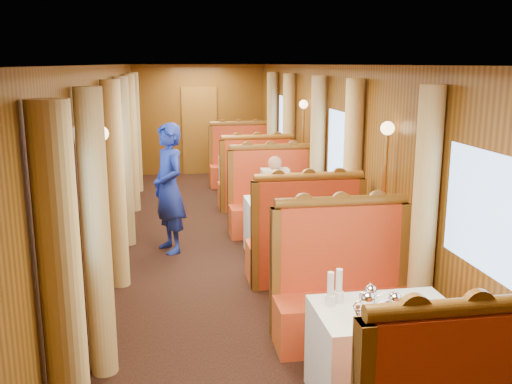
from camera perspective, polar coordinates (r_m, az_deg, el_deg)
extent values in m
cube|color=brown|center=(13.27, -5.65, 6.11)|extent=(0.80, 0.04, 2.00)
cube|color=white|center=(4.55, 12.72, -15.69)|extent=(1.05, 0.72, 0.75)
cube|color=#B41C14|center=(3.41, 20.72, -17.40)|extent=(1.30, 0.12, 0.80)
cylinder|color=brown|center=(3.22, 21.34, -10.58)|extent=(1.23, 0.10, 0.10)
cube|color=#B41C14|center=(5.41, 8.84, -12.49)|extent=(1.30, 0.55, 0.45)
cube|color=#B41C14|center=(5.37, 8.36, -5.49)|extent=(1.30, 0.12, 0.80)
cylinder|color=brown|center=(5.25, 8.51, -0.92)|extent=(1.23, 0.10, 0.10)
cube|color=white|center=(7.66, 3.00, -3.51)|extent=(1.05, 0.72, 0.75)
cube|color=#B41C14|center=(6.83, 4.68, -6.91)|extent=(1.30, 0.55, 0.45)
cube|color=#B41C14|center=(6.45, 5.24, -2.30)|extent=(1.30, 0.12, 0.80)
cylinder|color=brown|center=(6.35, 5.32, 1.54)|extent=(1.23, 0.10, 0.10)
cube|color=#B41C14|center=(8.60, 1.65, -2.72)|extent=(1.30, 0.55, 0.45)
cube|color=#B41C14|center=(8.66, 1.41, 1.64)|extent=(1.30, 0.12, 0.80)
cylinder|color=brown|center=(8.59, 1.43, 4.52)|extent=(1.23, 0.10, 0.10)
cube|color=white|center=(11.01, -0.84, 1.52)|extent=(1.05, 0.72, 0.75)
cube|color=#B41C14|center=(10.13, -0.05, -0.34)|extent=(1.30, 0.55, 0.45)
cube|color=#B41C14|center=(9.80, 0.15, 2.94)|extent=(1.30, 0.12, 0.80)
cylinder|color=brown|center=(9.73, 0.15, 5.49)|extent=(1.23, 0.10, 0.10)
cube|color=#B41C14|center=(11.97, -1.51, 1.69)|extent=(1.30, 0.55, 0.45)
cube|color=#B41C14|center=(12.07, -1.67, 4.79)|extent=(1.30, 0.12, 0.80)
cylinder|color=brown|center=(12.02, -1.68, 6.87)|extent=(1.23, 0.10, 0.10)
cube|color=silver|center=(4.29, 12.19, -11.80)|extent=(0.38, 0.31, 0.01)
cylinder|color=white|center=(4.43, 17.01, -11.25)|extent=(0.24, 0.24, 0.01)
cylinder|color=white|center=(4.35, 7.42, -10.70)|extent=(0.08, 0.08, 0.08)
cylinder|color=white|center=(4.30, 7.47, -9.08)|extent=(0.05, 0.05, 0.18)
cylinder|color=white|center=(4.42, 8.26, -10.34)|extent=(0.08, 0.08, 0.08)
cylinder|color=white|center=(4.37, 8.31, -8.74)|extent=(0.05, 0.05, 0.18)
cylinder|color=silver|center=(7.53, 2.96, -0.29)|extent=(0.06, 0.06, 0.14)
cylinder|color=silver|center=(10.90, -0.82, 3.78)|extent=(0.06, 0.06, 0.14)
cylinder|color=tan|center=(3.25, -18.60, -12.35)|extent=(0.22, 0.22, 2.35)
cylinder|color=tan|center=(4.70, -15.65, -4.34)|extent=(0.22, 0.22, 2.35)
cylinder|color=tan|center=(5.16, 16.46, -2.86)|extent=(0.22, 0.22, 2.35)
cylinder|color=tan|center=(6.57, -13.88, 0.58)|extent=(0.22, 0.22, 2.35)
cylinder|color=tan|center=(8.10, -13.05, 2.87)|extent=(0.22, 0.22, 2.35)
cylinder|color=tan|center=(6.91, 9.57, 1.36)|extent=(0.22, 0.22, 2.35)
cylinder|color=tan|center=(8.38, 6.16, 3.45)|extent=(0.22, 0.22, 2.35)
cylinder|color=tan|center=(10.01, -12.38, 4.74)|extent=(0.22, 0.22, 2.35)
cylinder|color=tan|center=(11.56, -11.99, 5.79)|extent=(0.22, 0.22, 2.35)
cylinder|color=tan|center=(10.24, 3.29, 5.19)|extent=(0.22, 0.22, 2.35)
cylinder|color=tan|center=(11.76, 1.64, 6.18)|extent=(0.22, 0.22, 2.35)
cylinder|color=#BF8C3F|center=(5.69, -14.68, -3.92)|extent=(0.04, 0.04, 1.85)
sphere|color=#FFD18C|center=(5.50, -15.23, 5.65)|extent=(0.14, 0.14, 0.14)
cylinder|color=#BF8C3F|center=(6.09, 12.57, -2.73)|extent=(0.04, 0.04, 1.85)
sphere|color=#FFD18C|center=(5.91, 13.02, 6.23)|extent=(0.14, 0.14, 0.14)
cylinder|color=#BF8C3F|center=(9.10, -12.73, 2.34)|extent=(0.04, 0.04, 1.85)
sphere|color=#FFD18C|center=(8.98, -13.03, 8.35)|extent=(0.14, 0.14, 0.14)
cylinder|color=#BF8C3F|center=(9.35, 4.67, 2.89)|extent=(0.04, 0.04, 1.85)
sphere|color=#FFD18C|center=(9.23, 4.78, 8.74)|extent=(0.14, 0.14, 0.14)
imported|color=navy|center=(7.74, -8.70, 0.35)|extent=(0.63, 0.75, 1.75)
cube|color=beige|center=(8.32, 1.88, 0.48)|extent=(0.40, 0.24, 0.55)
sphere|color=tan|center=(8.25, 1.90, 2.92)|extent=(0.20, 0.20, 0.20)
cube|color=beige|center=(8.21, 2.10, -1.34)|extent=(0.36, 0.30, 0.14)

